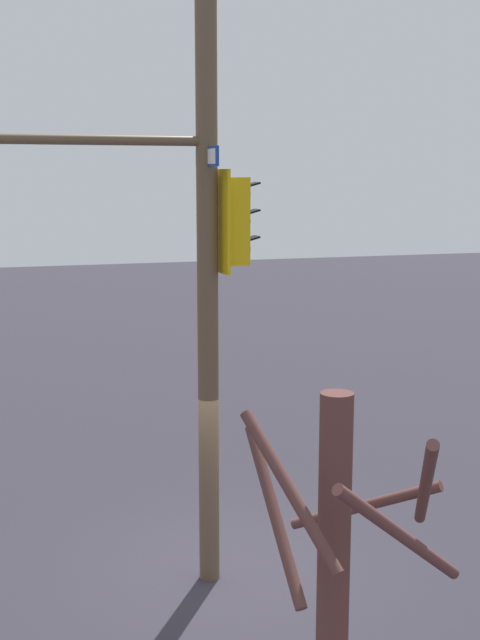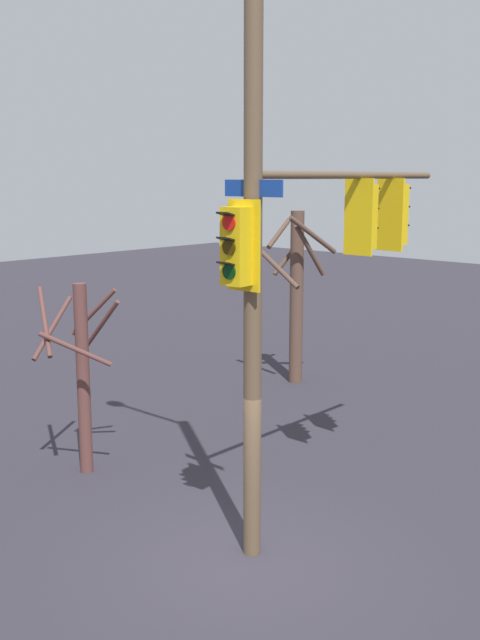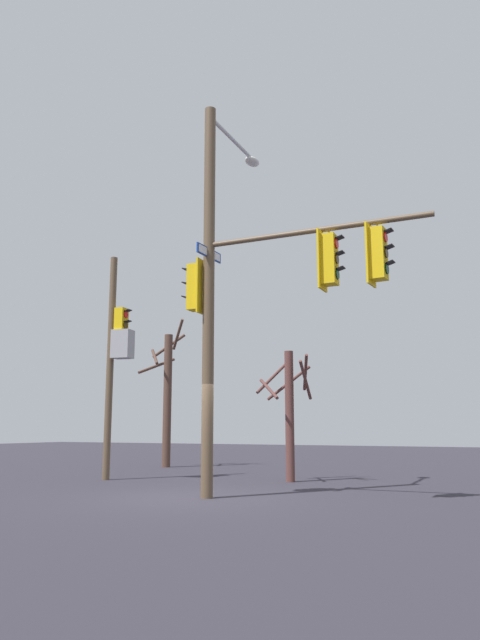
% 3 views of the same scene
% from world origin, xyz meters
% --- Properties ---
extents(ground_plane, '(80.00, 80.00, 0.00)m').
position_xyz_m(ground_plane, '(0.00, 0.00, 0.00)').
color(ground_plane, '#2D2933').
extents(main_signal_pole_assembly, '(5.80, 3.42, 9.27)m').
position_xyz_m(main_signal_pole_assembly, '(1.24, 0.23, 5.07)').
color(main_signal_pole_assembly, brown).
rests_on(main_signal_pole_assembly, ground).
extents(bare_tree_across_street, '(1.65, 1.90, 3.77)m').
position_xyz_m(bare_tree_across_street, '(0.50, 4.72, 2.09)').
color(bare_tree_across_street, brown).
rests_on(bare_tree_across_street, ground).
extents(bare_tree_corner, '(1.64, 1.84, 4.84)m').
position_xyz_m(bare_tree_corner, '(8.48, 5.77, 2.65)').
color(bare_tree_corner, brown).
rests_on(bare_tree_corner, ground).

